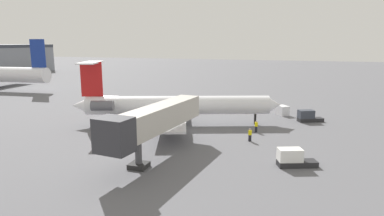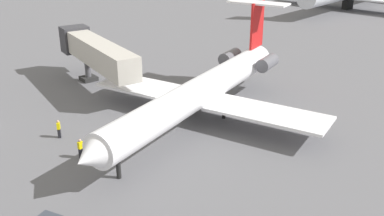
{
  "view_description": "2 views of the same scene",
  "coord_description": "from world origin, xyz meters",
  "px_view_note": "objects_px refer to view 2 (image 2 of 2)",
  "views": [
    {
      "loc": [
        -42.99,
        -15.77,
        12.54
      ],
      "look_at": [
        5.7,
        0.58,
        2.32
      ],
      "focal_mm": 30.93,
      "sensor_mm": 36.0,
      "label": 1
    },
    {
      "loc": [
        33.06,
        -22.76,
        17.42
      ],
      "look_at": [
        6.5,
        -1.23,
        3.27
      ],
      "focal_mm": 40.96,
      "sensor_mm": 36.0,
      "label": 2
    }
  ],
  "objects_px": {
    "jet_bridge": "(94,51)",
    "ground_crew_loader": "(81,148)",
    "ground_crew_marshaller": "(59,129)",
    "regional_jet": "(204,89)"
  },
  "relations": [
    {
      "from": "jet_bridge",
      "to": "ground_crew_marshaller",
      "type": "distance_m",
      "value": 14.04
    },
    {
      "from": "regional_jet",
      "to": "jet_bridge",
      "type": "relative_size",
      "value": 1.78
    },
    {
      "from": "regional_jet",
      "to": "jet_bridge",
      "type": "xyz_separation_m",
      "value": [
        -15.17,
        -3.72,
        1.19
      ]
    },
    {
      "from": "regional_jet",
      "to": "ground_crew_loader",
      "type": "bearing_deg",
      "value": -91.39
    },
    {
      "from": "jet_bridge",
      "to": "ground_crew_loader",
      "type": "height_order",
      "value": "jet_bridge"
    },
    {
      "from": "regional_jet",
      "to": "ground_crew_marshaller",
      "type": "xyz_separation_m",
      "value": [
        -4.97,
        -12.74,
        -2.28
      ]
    },
    {
      "from": "jet_bridge",
      "to": "regional_jet",
      "type": "bearing_deg",
      "value": 13.79
    },
    {
      "from": "jet_bridge",
      "to": "ground_crew_marshaller",
      "type": "relative_size",
      "value": 10.3
    },
    {
      "from": "jet_bridge",
      "to": "ground_crew_loader",
      "type": "distance_m",
      "value": 17.8
    },
    {
      "from": "jet_bridge",
      "to": "ground_crew_marshaller",
      "type": "xyz_separation_m",
      "value": [
        10.2,
        -9.01,
        -3.46
      ]
    }
  ]
}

